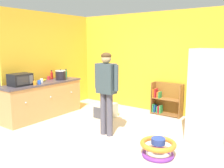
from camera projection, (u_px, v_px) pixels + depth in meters
ground_plane at (108, 137)px, 4.84m from camera, size 12.00×12.00×0.00m
back_wall at (160, 63)px, 6.47m from camera, size 5.20×0.06×2.70m
left_side_wall at (51, 62)px, 6.77m from camera, size 0.06×2.99×2.70m
kitchen_counter at (43, 99)px, 6.14m from camera, size 0.65×2.16×0.90m
refrigerator at (210, 95)px, 4.62m from camera, size 0.73×0.68×1.78m
bookshelf at (166, 101)px, 6.33m from camera, size 0.80×0.28×0.85m
standing_person at (106, 87)px, 4.81m from camera, size 0.57×0.22×1.70m
baby_walker at (158, 147)px, 4.01m from camera, size 0.60×0.60×0.32m
pet_carrier at (105, 111)px, 6.10m from camera, size 0.42×0.55×0.36m
microwave at (20, 80)px, 5.57m from camera, size 0.37×0.48×0.28m
crock_pot at (61, 75)px, 6.44m from camera, size 0.28×0.28×0.28m
banana_bunch at (44, 80)px, 6.23m from camera, size 0.15×0.16×0.04m
ketchup_bottle at (52, 75)px, 6.57m from camera, size 0.07×0.07×0.25m
green_glass_bottle at (66, 74)px, 6.89m from camera, size 0.07×0.07×0.25m
blue_cup at (39, 82)px, 5.78m from camera, size 0.08×0.08×0.09m
orange_cup at (35, 83)px, 5.66m from camera, size 0.08×0.08×0.09m
green_cup at (64, 76)px, 6.77m from camera, size 0.08×0.08×0.09m
red_cup at (49, 78)px, 6.48m from camera, size 0.08×0.08×0.09m
white_cup at (42, 80)px, 6.04m from camera, size 0.08×0.08×0.09m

